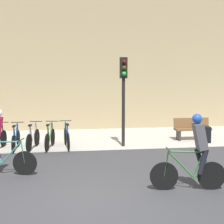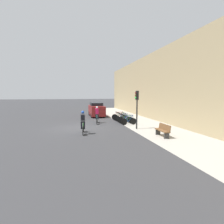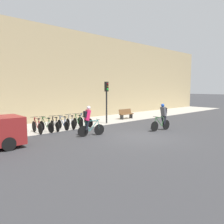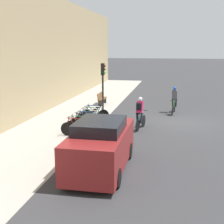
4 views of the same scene
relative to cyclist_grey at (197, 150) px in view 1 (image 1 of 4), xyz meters
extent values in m
plane|color=#333335|center=(-2.54, -0.40, -0.95)|extent=(200.00, 200.00, 0.00)
cube|color=#A39E93|center=(-2.54, 6.35, -0.94)|extent=(44.00, 4.50, 0.01)
cube|color=tan|center=(-2.54, 8.90, 3.00)|extent=(44.00, 0.60, 7.89)
cylinder|color=black|center=(-4.05, 1.64, -0.62)|extent=(0.64, 0.16, 0.65)
cylinder|color=teal|center=(-4.39, 1.71, -0.34)|extent=(0.57, 0.15, 0.62)
cylinder|color=teal|center=(-4.50, 1.73, -0.06)|extent=(0.76, 0.19, 0.07)
cylinder|color=teal|center=(-4.09, 1.64, -0.33)|extent=(0.12, 0.06, 0.59)
cylinder|color=black|center=(-4.13, 1.65, 0.00)|extent=(0.12, 0.46, 0.03)
cylinder|color=black|center=(-0.73, 0.08, -0.62)|extent=(0.66, 0.11, 0.66)
cylinder|color=black|center=(0.36, -0.04, -0.62)|extent=(0.66, 0.11, 0.66)
cylinder|color=#2D6B33|center=(-0.36, 0.04, -0.34)|extent=(0.60, 0.11, 0.62)
cylinder|color=#2D6B33|center=(0.05, -0.01, -0.35)|extent=(0.28, 0.07, 0.58)
cylinder|color=#2D6B33|center=(-0.24, 0.03, -0.05)|extent=(0.82, 0.13, 0.07)
cylinder|color=#2D6B33|center=(0.14, -0.02, -0.63)|extent=(0.44, 0.08, 0.05)
cylinder|color=#2D6B33|center=(0.26, -0.03, -0.34)|extent=(0.23, 0.06, 0.56)
cylinder|color=#2D6B33|center=(-0.69, 0.08, -0.33)|extent=(0.13, 0.05, 0.59)
cylinder|color=black|center=(-0.64, 0.07, 0.00)|extent=(0.08, 0.46, 0.03)
cube|color=black|center=(0.17, -0.02, -0.03)|extent=(0.21, 0.10, 0.06)
cube|color=#4C4C51|center=(0.07, -0.01, 0.30)|extent=(0.35, 0.35, 0.63)
sphere|color=#1E47AD|center=(-0.01, 0.00, 0.71)|extent=(0.24, 0.24, 0.22)
cylinder|color=black|center=(0.13, 0.10, -0.27)|extent=(0.29, 0.14, 0.56)
cylinder|color=black|center=(0.10, -0.12, -0.27)|extent=(0.25, 0.14, 0.56)
cube|color=black|center=(0.21, -0.02, 0.35)|extent=(0.17, 0.27, 0.36)
cylinder|color=black|center=(-5.29, 5.16, -0.63)|extent=(0.12, 0.62, 0.62)
cylinder|color=black|center=(-5.34, 4.81, -0.35)|extent=(0.12, 0.56, 0.62)
cylinder|color=black|center=(-5.30, 5.12, -0.34)|extent=(0.05, 0.12, 0.59)
cylinder|color=black|center=(-5.30, 5.08, -0.01)|extent=(0.46, 0.09, 0.03)
cylinder|color=black|center=(-4.76, 5.14, -0.65)|extent=(0.04, 0.60, 0.60)
cylinder|color=black|center=(-4.77, 4.17, -0.65)|extent=(0.04, 0.60, 0.60)
cylinder|color=#1E478C|center=(-4.76, 4.81, -0.36)|extent=(0.05, 0.54, 0.62)
cylinder|color=#1E478C|center=(-4.77, 4.45, -0.38)|extent=(0.04, 0.25, 0.58)
cylinder|color=#1E478C|center=(-4.77, 4.70, -0.08)|extent=(0.05, 0.72, 0.07)
cylinder|color=#1E478C|center=(-4.77, 4.36, -0.65)|extent=(0.04, 0.39, 0.05)
cylinder|color=#1E478C|center=(-4.77, 4.25, -0.37)|extent=(0.03, 0.21, 0.56)
cylinder|color=#1E478C|center=(-4.76, 5.10, -0.36)|extent=(0.04, 0.11, 0.58)
cylinder|color=black|center=(-4.76, 5.06, -0.03)|extent=(0.46, 0.03, 0.03)
cube|color=black|center=(-4.77, 4.34, -0.06)|extent=(0.08, 0.20, 0.06)
cylinder|color=black|center=(-4.08, 5.15, -0.63)|extent=(0.14, 0.64, 0.64)
cylinder|color=black|center=(-4.25, 4.15, -0.63)|extent=(0.14, 0.64, 0.64)
cylinder|color=#99999E|center=(-4.14, 4.81, -0.34)|extent=(0.13, 0.56, 0.62)
cylinder|color=#99999E|center=(-4.20, 4.44, -0.36)|extent=(0.08, 0.26, 0.58)
cylinder|color=#99999E|center=(-4.16, 4.70, -0.06)|extent=(0.17, 0.75, 0.07)
cylinder|color=#99999E|center=(-4.22, 4.35, -0.63)|extent=(0.10, 0.41, 0.05)
cylinder|color=#99999E|center=(-4.24, 4.24, -0.35)|extent=(0.07, 0.22, 0.56)
cylinder|color=#99999E|center=(-4.09, 5.11, -0.34)|extent=(0.06, 0.12, 0.58)
cylinder|color=black|center=(-4.10, 5.07, -0.01)|extent=(0.46, 0.11, 0.03)
cube|color=black|center=(-4.22, 4.33, -0.04)|extent=(0.11, 0.21, 0.06)
cylinder|color=black|center=(-3.50, 5.15, -0.63)|extent=(0.13, 0.63, 0.63)
cylinder|color=black|center=(-3.65, 4.16, -0.63)|extent=(0.13, 0.63, 0.63)
cylinder|color=#2D6B33|center=(-3.55, 4.81, -0.35)|extent=(0.12, 0.55, 0.62)
cylinder|color=#2D6B33|center=(-3.60, 4.44, -0.36)|extent=(0.08, 0.26, 0.58)
cylinder|color=#2D6B33|center=(-3.56, 4.70, -0.07)|extent=(0.15, 0.74, 0.07)
cylinder|color=#2D6B33|center=(-3.62, 4.36, -0.64)|extent=(0.09, 0.40, 0.05)
cylinder|color=#2D6B33|center=(-3.63, 4.25, -0.36)|extent=(0.06, 0.21, 0.56)
cylinder|color=#2D6B33|center=(-3.50, 5.11, -0.34)|extent=(0.05, 0.12, 0.58)
cylinder|color=black|center=(-3.51, 5.07, -0.01)|extent=(0.46, 0.10, 0.03)
cube|color=black|center=(-3.62, 4.34, -0.04)|extent=(0.11, 0.21, 0.06)
cylinder|color=black|center=(-3.03, 5.16, -0.62)|extent=(0.11, 0.64, 0.64)
cylinder|color=black|center=(-2.91, 4.15, -0.62)|extent=(0.11, 0.64, 0.64)
cylinder|color=#1E478C|center=(-2.99, 4.81, -0.34)|extent=(0.10, 0.56, 0.62)
cylinder|color=#1E478C|center=(-2.95, 4.44, -0.36)|extent=(0.07, 0.26, 0.58)
cylinder|color=#1E478C|center=(-2.98, 4.70, -0.06)|extent=(0.13, 0.75, 0.07)
cylinder|color=#1E478C|center=(-2.94, 4.35, -0.63)|extent=(0.08, 0.41, 0.05)
cylinder|color=#1E478C|center=(-2.92, 4.24, -0.35)|extent=(0.06, 0.22, 0.56)
cylinder|color=#1E478C|center=(-3.03, 5.12, -0.33)|extent=(0.05, 0.12, 0.58)
cylinder|color=black|center=(-3.02, 5.08, 0.00)|extent=(0.46, 0.08, 0.03)
cube|color=black|center=(-2.94, 4.33, -0.03)|extent=(0.10, 0.21, 0.06)
cylinder|color=black|center=(-0.89, 4.65, 0.70)|extent=(0.12, 0.12, 3.28)
cube|color=black|center=(-0.89, 4.65, 1.96)|extent=(0.26, 0.20, 0.76)
sphere|color=#590C0C|center=(-0.89, 4.52, 2.17)|extent=(0.15, 0.15, 0.15)
sphere|color=#4C380A|center=(-0.89, 4.52, 1.96)|extent=(0.15, 0.15, 0.15)
sphere|color=green|center=(-0.89, 4.52, 1.75)|extent=(0.15, 0.15, 0.15)
cube|color=brown|center=(2.13, 5.39, -0.50)|extent=(1.50, 0.40, 0.08)
cube|color=brown|center=(2.13, 5.57, -0.26)|extent=(1.50, 0.12, 0.40)
cube|color=#2D2D2D|center=(1.53, 5.39, -0.72)|extent=(0.08, 0.36, 0.45)
cube|color=#2D2D2D|center=(2.73, 5.39, -0.72)|extent=(0.08, 0.36, 0.45)
camera|label=1|loc=(-2.85, -6.61, 1.66)|focal=50.00mm
camera|label=2|loc=(13.10, -0.87, 2.04)|focal=28.00mm
camera|label=3|loc=(-12.03, -8.36, 1.80)|focal=35.00mm
camera|label=4|loc=(-20.76, 0.11, 3.41)|focal=50.00mm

